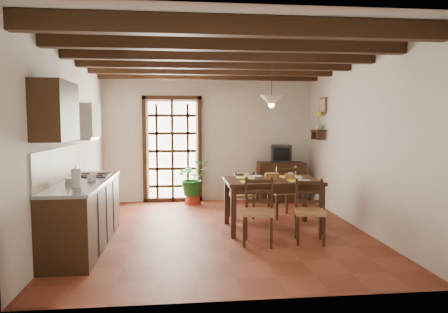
{
  "coord_description": "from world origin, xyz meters",
  "views": [
    {
      "loc": [
        -0.6,
        -6.19,
        1.73
      ],
      "look_at": [
        0.1,
        0.4,
        1.15
      ],
      "focal_mm": 32.0,
      "sensor_mm": 36.0,
      "label": 1
    }
  ],
  "objects": [
    {
      "name": "ground_plane",
      "position": [
        0.0,
        0.0,
        0.0
      ],
      "size": [
        5.0,
        5.0,
        0.0
      ],
      "primitive_type": "plane",
      "color": "brown"
    },
    {
      "name": "room_shell",
      "position": [
        0.0,
        0.0,
        1.82
      ],
      "size": [
        4.52,
        5.02,
        2.81
      ],
      "color": "silver",
      "rests_on": "ground_plane"
    },
    {
      "name": "ceiling_beams",
      "position": [
        0.0,
        0.0,
        2.69
      ],
      "size": [
        4.5,
        4.34,
        0.2
      ],
      "color": "black",
      "rests_on": "room_shell"
    },
    {
      "name": "french_door",
      "position": [
        -0.8,
        2.45,
        1.18
      ],
      "size": [
        1.26,
        0.11,
        2.32
      ],
      "color": "white",
      "rests_on": "ground_plane"
    },
    {
      "name": "kitchen_counter",
      "position": [
        -1.96,
        -0.6,
        0.47
      ],
      "size": [
        0.64,
        2.25,
        1.38
      ],
      "color": "black",
      "rests_on": "ground_plane"
    },
    {
      "name": "upper_cabinet",
      "position": [
        -2.08,
        -1.3,
        1.85
      ],
      "size": [
        0.35,
        0.8,
        0.7
      ],
      "primitive_type": "cube",
      "color": "black",
      "rests_on": "room_shell"
    },
    {
      "name": "range_hood",
      "position": [
        -2.05,
        -0.05,
        1.73
      ],
      "size": [
        0.38,
        0.6,
        0.54
      ],
      "color": "white",
      "rests_on": "room_shell"
    },
    {
      "name": "counter_items",
      "position": [
        -1.95,
        -0.51,
        0.96
      ],
      "size": [
        0.5,
        1.43,
        0.25
      ],
      "color": "black",
      "rests_on": "kitchen_counter"
    },
    {
      "name": "dining_table",
      "position": [
        0.83,
        0.03,
        0.71
      ],
      "size": [
        1.5,
        0.97,
        0.81
      ],
      "rotation": [
        0.0,
        0.0,
        0.01
      ],
      "color": "#351C11",
      "rests_on": "ground_plane"
    },
    {
      "name": "chair_near_left",
      "position": [
        0.47,
        -0.74,
        0.29
      ],
      "size": [
        0.51,
        0.5,
        0.93
      ],
      "rotation": [
        0.0,
        0.0,
        -0.23
      ],
      "color": "#A77747",
      "rests_on": "ground_plane"
    },
    {
      "name": "chair_near_right",
      "position": [
        1.21,
        -0.74,
        0.28
      ],
      "size": [
        0.49,
        0.47,
        0.9
      ],
      "rotation": [
        0.0,
        0.0,
        -0.21
      ],
      "color": "#A77747",
      "rests_on": "ground_plane"
    },
    {
      "name": "chair_far_left",
      "position": [
        0.46,
        0.79,
        0.27
      ],
      "size": [
        0.46,
        0.44,
        0.85
      ],
      "rotation": [
        0.0,
        0.0,
        3.33
      ],
      "color": "#A77747",
      "rests_on": "ground_plane"
    },
    {
      "name": "chair_far_right",
      "position": [
        1.21,
        0.79,
        0.3
      ],
      "size": [
        0.51,
        0.5,
        0.95
      ],
      "rotation": [
        0.0,
        0.0,
        3.35
      ],
      "color": "#A77747",
      "rests_on": "ground_plane"
    },
    {
      "name": "table_setting",
      "position": [
        0.83,
        0.03,
        0.9
      ],
      "size": [
        1.09,
        0.72,
        0.1
      ],
      "rotation": [
        0.0,
        0.0,
        0.01
      ],
      "color": "#FBF627",
      "rests_on": "dining_table"
    },
    {
      "name": "table_bowl",
      "position": [
        0.57,
        0.08,
        0.84
      ],
      "size": [
        0.26,
        0.26,
        0.05
      ],
      "primitive_type": "imported",
      "rotation": [
        0.0,
        0.0,
        -0.21
      ],
      "color": "white",
      "rests_on": "dining_table"
    },
    {
      "name": "sideboard",
      "position": [
        1.54,
        2.23,
        0.43
      ],
      "size": [
        1.02,
        0.48,
        0.86
      ],
      "primitive_type": "cube",
      "rotation": [
        0.0,
        0.0,
        -0.03
      ],
      "color": "black",
      "rests_on": "ground_plane"
    },
    {
      "name": "crt_tv",
      "position": [
        1.54,
        2.22,
        1.05
      ],
      "size": [
        0.49,
        0.47,
        0.37
      ],
      "rotation": [
        0.0,
        0.0,
        -0.2
      ],
      "color": "black",
      "rests_on": "sideboard"
    },
    {
      "name": "fuse_box",
      "position": [
        1.5,
        2.48,
        1.75
      ],
      "size": [
        0.25,
        0.03,
        0.32
      ],
      "primitive_type": "cube",
      "color": "white",
      "rests_on": "room_shell"
    },
    {
      "name": "plant_pot",
      "position": [
        -0.38,
        2.14,
        0.11
      ],
      "size": [
        0.35,
        0.35,
        0.21
      ],
      "primitive_type": "cone",
      "color": "maroon",
      "rests_on": "ground_plane"
    },
    {
      "name": "potted_plant",
      "position": [
        -0.38,
        2.14,
        0.57
      ],
      "size": [
        2.21,
        2.07,
        1.96
      ],
      "primitive_type": "imported",
      "rotation": [
        0.0,
        0.0,
        0.4
      ],
      "color": "#144C19",
      "rests_on": "ground_plane"
    },
    {
      "name": "wall_shelf",
      "position": [
        2.14,
        1.6,
        1.51
      ],
      "size": [
        0.2,
        0.42,
        0.2
      ],
      "color": "black",
      "rests_on": "room_shell"
    },
    {
      "name": "shelf_vase",
      "position": [
        2.14,
        1.6,
        1.65
      ],
      "size": [
        0.15,
        0.15,
        0.15
      ],
      "primitive_type": "imported",
      "color": "#B2BFB2",
      "rests_on": "wall_shelf"
    },
    {
      "name": "shelf_flowers",
      "position": [
        2.14,
        1.6,
        1.86
      ],
      "size": [
        0.14,
        0.14,
        0.36
      ],
      "color": "#FBF627",
      "rests_on": "shelf_vase"
    },
    {
      "name": "framed_picture",
      "position": [
        2.22,
        1.6,
        2.05
      ],
      "size": [
        0.03,
        0.32,
        0.32
      ],
      "color": "brown",
      "rests_on": "room_shell"
    },
    {
      "name": "pendant_lamp",
      "position": [
        0.83,
        0.13,
        2.08
      ],
      "size": [
        0.36,
        0.36,
        0.84
      ],
      "color": "black",
      "rests_on": "room_shell"
    }
  ]
}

